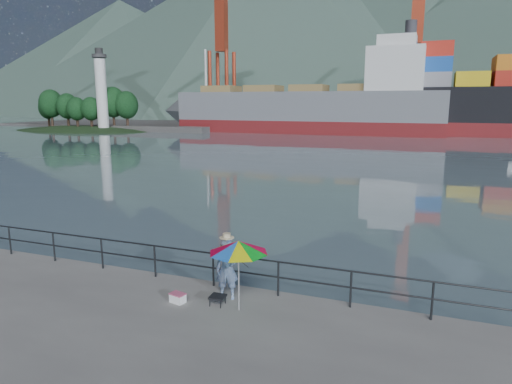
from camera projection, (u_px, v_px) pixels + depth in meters
harbor_water at (400, 120)px, 132.07m from camera, size 500.00×280.00×0.00m
far_dock at (438, 128)px, 94.67m from camera, size 200.00×40.00×0.40m
guardrail at (128, 257)px, 14.39m from camera, size 22.00×0.06×1.03m
lighthouse_islet at (82, 128)px, 88.89m from camera, size 48.00×26.40×19.20m
fisherman at (227, 269)px, 12.44m from camera, size 0.72×0.57×1.71m
beach_umbrella at (238, 247)px, 11.53m from camera, size 1.65×1.65×1.88m
folding_stool at (218, 300)px, 12.14m from camera, size 0.41×0.41×0.26m
cooler_bag at (178, 298)px, 12.31m from camera, size 0.45×0.35×0.23m
fishing_rod at (236, 286)px, 13.43m from camera, size 0.09×1.83×1.29m
bulk_carrier at (316, 108)px, 80.38m from camera, size 46.93×8.12×14.50m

